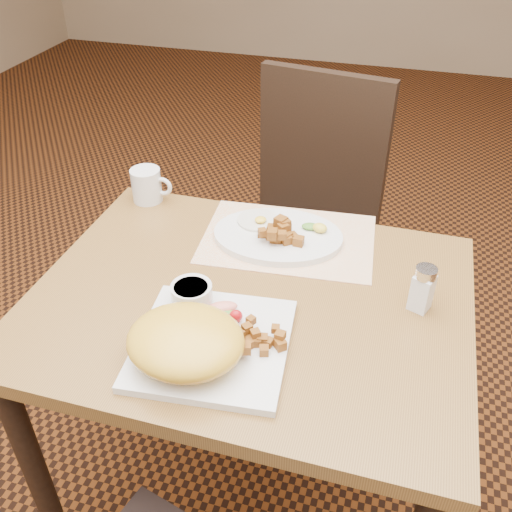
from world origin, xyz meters
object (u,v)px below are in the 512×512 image
object	(u,v)px
salt_shaker	(423,288)
coffee_mug	(147,185)
plate_oval	(278,236)
plate_square	(213,344)
table	(249,335)
chair_far	(306,215)

from	to	relation	value
salt_shaker	coffee_mug	bearing A→B (deg)	161.07
plate_oval	salt_shaker	distance (m)	0.37
plate_square	coffee_mug	size ratio (longest dim) A/B	2.56
table	coffee_mug	xyz separation A→B (m)	(-0.37, 0.30, 0.15)
chair_far	coffee_mug	distance (m)	0.58
plate_square	coffee_mug	world-z (taller)	coffee_mug
plate_square	plate_oval	size ratio (longest dim) A/B	0.92
chair_far	salt_shaker	world-z (taller)	chair_far
table	plate_oval	world-z (taller)	plate_oval
table	salt_shaker	distance (m)	0.38
chair_far	salt_shaker	distance (m)	0.76
chair_far	plate_square	size ratio (longest dim) A/B	3.46
plate_square	chair_far	bearing A→B (deg)	89.39
plate_oval	salt_shaker	world-z (taller)	salt_shaker
plate_oval	salt_shaker	size ratio (longest dim) A/B	3.05
table	plate_square	distance (m)	0.20
salt_shaker	plate_square	bearing A→B (deg)	-148.67
table	plate_oval	size ratio (longest dim) A/B	2.96
chair_far	plate_oval	xyz separation A→B (m)	(0.02, -0.46, 0.22)
plate_oval	chair_far	bearing A→B (deg)	92.39
plate_oval	salt_shaker	bearing A→B (deg)	-25.09
plate_square	salt_shaker	xyz separation A→B (m)	(0.36, 0.22, 0.04)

